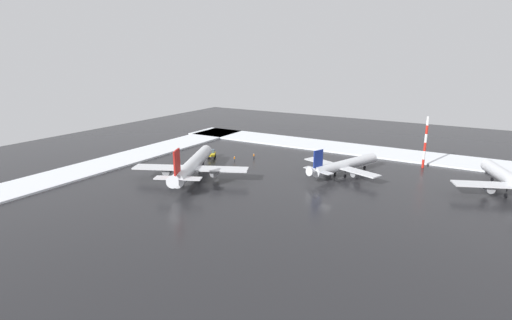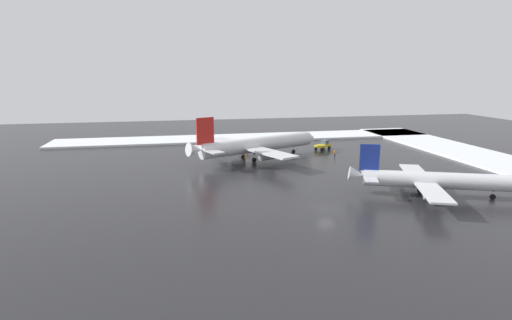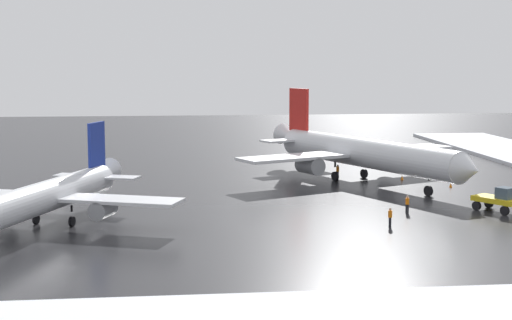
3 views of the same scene
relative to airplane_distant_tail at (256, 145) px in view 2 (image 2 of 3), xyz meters
The scene contains 10 objects.
ground_plane 36.51m from the airplane_distant_tail, behind, with size 240.00×240.00×0.00m, color #232326.
snow_bank_right 31.23m from the airplane_distant_tail, ahead, with size 14.00×116.00×0.54m, color white.
airplane_distant_tail is the anchor object (origin of this frame).
airplane_parked_starboard 41.16m from the airplane_distant_tail, 145.68° to the right, with size 23.42×27.69×8.55m.
pushback_tug 22.00m from the airplane_distant_tail, 66.50° to the right, with size 4.27×5.07×2.50m.
ground_crew_mid_apron 25.99m from the airplane_distant_tail, 98.27° to the right, with size 0.36×0.36×1.71m.
ground_crew_near_tug 4.63m from the airplane_distant_tail, 124.85° to the left, with size 0.36×0.36×1.71m.
ground_crew_beside_wing 19.81m from the airplane_distant_tail, 90.90° to the right, with size 0.36×0.36×1.71m.
traffic_cone_near_nose 11.23m from the airplane_distant_tail, 29.58° to the right, with size 0.36×0.36×0.55m, color orange.
traffic_cone_mid_line 6.47m from the airplane_distant_tail, 10.89° to the left, with size 0.36×0.36×0.55m, color orange.
Camera 2 is at (-54.29, 21.85, 20.26)m, focal length 28.00 mm.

